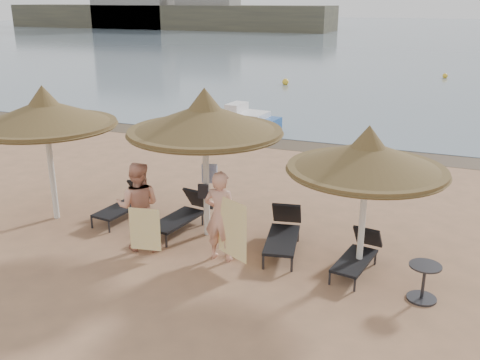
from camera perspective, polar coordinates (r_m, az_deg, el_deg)
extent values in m
plane|color=#AA7955|center=(11.01, -4.02, -8.47)|extent=(160.00, 160.00, 0.00)
cube|color=slate|center=(89.02, 19.73, 14.48)|extent=(200.00, 140.00, 0.03)
cube|color=brown|center=(19.35, 8.17, 3.52)|extent=(200.00, 1.60, 0.01)
cube|color=brown|center=(99.87, -8.05, 16.85)|extent=(60.00, 10.00, 4.00)
cube|color=gray|center=(94.80, -3.45, 18.11)|extent=(10.00, 5.00, 8.00)
cylinder|color=silver|center=(13.33, -19.45, 0.84)|extent=(0.13, 0.13, 2.34)
cone|color=brown|center=(12.99, -20.12, 6.79)|extent=(3.24, 3.24, 0.61)
cone|color=brown|center=(12.93, -20.30, 8.38)|extent=(0.78, 0.78, 0.50)
cylinder|color=brown|center=(13.05, -19.98, 5.55)|extent=(3.17, 3.17, 0.11)
cylinder|color=silver|center=(11.69, -3.62, -0.37)|extent=(0.14, 0.14, 2.41)
cone|color=brown|center=(11.30, -3.77, 6.63)|extent=(3.33, 3.33, 0.63)
cone|color=brown|center=(11.22, -3.81, 8.52)|extent=(0.80, 0.80, 0.52)
cylinder|color=brown|center=(11.36, -3.74, 5.16)|extent=(3.26, 3.26, 0.11)
cylinder|color=silver|center=(10.33, 12.90, -4.33)|extent=(0.12, 0.12, 2.13)
cone|color=brown|center=(9.90, 13.44, 2.55)|extent=(2.94, 2.94, 0.56)
cone|color=brown|center=(9.82, 13.58, 4.42)|extent=(0.71, 0.71, 0.46)
cylinder|color=brown|center=(9.98, 13.33, 1.09)|extent=(2.88, 2.88, 0.10)
cylinder|color=#2B2B2F|center=(12.83, -15.53, -4.43)|extent=(0.05, 0.05, 0.26)
cylinder|color=#2B2B2F|center=(12.49, -13.79, -4.91)|extent=(0.05, 0.05, 0.26)
cylinder|color=#2B2B2F|center=(13.71, -11.82, -2.60)|extent=(0.05, 0.05, 0.26)
cylinder|color=#2B2B2F|center=(13.40, -10.10, -3.00)|extent=(0.05, 0.05, 0.26)
cube|color=black|center=(13.07, -12.67, -2.99)|extent=(0.73, 1.45, 0.06)
cube|color=black|center=(13.57, -10.50, -1.01)|extent=(0.62, 0.46, 0.53)
cylinder|color=#2B2B2F|center=(11.87, -9.96, -5.88)|extent=(0.05, 0.05, 0.27)
cylinder|color=#2B2B2F|center=(11.55, -7.87, -6.49)|extent=(0.05, 0.05, 0.27)
cylinder|color=#2B2B2F|center=(12.85, -6.04, -3.74)|extent=(0.05, 0.05, 0.27)
cylinder|color=#2B2B2F|center=(12.55, -4.02, -4.24)|extent=(0.05, 0.05, 0.27)
cube|color=black|center=(12.16, -6.79, -4.25)|extent=(0.82, 1.54, 0.06)
cube|color=black|center=(12.72, -4.51, -1.99)|extent=(0.66, 0.50, 0.55)
cylinder|color=#2B2B2F|center=(10.58, 2.48, -8.79)|extent=(0.05, 0.05, 0.28)
cylinder|color=#2B2B2F|center=(10.52, 5.53, -9.02)|extent=(0.05, 0.05, 0.28)
cylinder|color=#2B2B2F|center=(11.83, 3.49, -5.70)|extent=(0.05, 0.05, 0.28)
cylinder|color=#2B2B2F|center=(11.78, 6.21, -5.89)|extent=(0.05, 0.05, 0.28)
cube|color=black|center=(11.14, 4.50, -6.37)|extent=(0.89, 1.59, 0.06)
cube|color=black|center=(11.85, 5.02, -3.54)|extent=(0.69, 0.53, 0.57)
cylinder|color=#2B2B2F|center=(10.19, 9.52, -10.34)|extent=(0.04, 0.04, 0.24)
cylinder|color=#2B2B2F|center=(10.05, 12.13, -10.94)|extent=(0.04, 0.04, 0.24)
cylinder|color=#2B2B2F|center=(11.20, 11.85, -7.66)|extent=(0.04, 0.04, 0.24)
cylinder|color=#2B2B2F|center=(11.08, 14.22, -8.17)|extent=(0.04, 0.04, 0.24)
cube|color=black|center=(10.59, 12.11, -8.42)|extent=(0.73, 1.36, 0.05)
cube|color=black|center=(11.16, 13.49, -5.88)|extent=(0.59, 0.44, 0.49)
cylinder|color=#2B2B2F|center=(10.18, 18.79, -11.86)|extent=(0.52, 0.52, 0.04)
cylinder|color=#2B2B2F|center=(10.02, 18.98, -10.30)|extent=(0.06, 0.06, 0.63)
cylinder|color=#2B2B2F|center=(9.88, 19.18, -8.64)|extent=(0.56, 0.56, 0.03)
imported|color=#E29E82|center=(11.24, -10.84, -2.04)|extent=(1.17, 0.95, 2.21)
imported|color=#E29E82|center=(10.58, -2.10, -3.12)|extent=(1.01, 0.66, 2.18)
cube|color=yellow|center=(10.97, -10.11, -5.21)|extent=(0.64, 0.14, 0.91)
cube|color=yellow|center=(10.34, -0.86, -5.24)|extent=(0.77, 0.41, 1.19)
cube|color=silver|center=(11.79, -3.26, 0.70)|extent=(0.35, 0.18, 0.42)
cube|color=black|center=(11.60, -3.94, -1.22)|extent=(0.24, 0.13, 0.32)
cube|color=#1E50A0|center=(21.21, 0.70, 5.89)|extent=(2.58, 1.70, 0.61)
cube|color=white|center=(21.13, 0.70, 6.90)|extent=(1.68, 1.38, 0.28)
cube|color=white|center=(21.28, -0.37, 7.69)|extent=(0.66, 1.05, 0.39)
sphere|color=yellow|center=(33.42, 4.87, 10.39)|extent=(0.40, 0.40, 0.40)
sphere|color=yellow|center=(38.75, 21.04, 10.33)|extent=(0.33, 0.33, 0.33)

